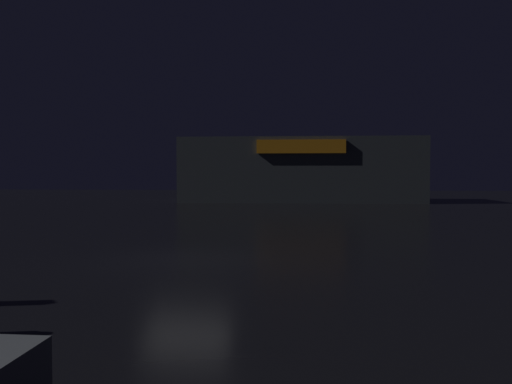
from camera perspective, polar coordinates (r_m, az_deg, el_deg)
ground_plane at (r=15.46m, az=-7.62°, el=-7.41°), size 120.00×120.00×0.00m
store_building at (r=46.46m, az=4.96°, el=2.44°), size 20.88×7.82×5.58m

